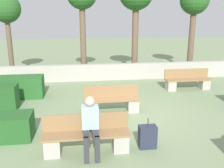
% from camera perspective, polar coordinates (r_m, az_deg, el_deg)
% --- Properties ---
extents(ground_plane, '(60.00, 60.00, 0.00)m').
position_cam_1_polar(ground_plane, '(8.21, 3.37, -6.88)').
color(ground_plane, gray).
extents(perimeter_wall, '(14.57, 0.30, 0.81)m').
position_cam_1_polar(perimeter_wall, '(12.50, -0.76, 2.80)').
color(perimeter_wall, '#ADA89E').
rests_on(perimeter_wall, ground_plane).
extents(bench_front, '(2.03, 0.49, 0.87)m').
position_cam_1_polar(bench_front, '(5.96, -5.80, -12.17)').
color(bench_front, '#937047').
rests_on(bench_front, ground_plane).
extents(bench_left_side, '(1.85, 0.49, 0.87)m').
position_cam_1_polar(bench_left_side, '(8.25, -0.03, -4.22)').
color(bench_left_side, '#937047').
rests_on(bench_left_side, ground_plane).
extents(bench_right_side, '(2.00, 0.49, 0.87)m').
position_cam_1_polar(bench_right_side, '(11.32, 16.90, 0.52)').
color(bench_right_side, '#937047').
rests_on(bench_right_side, ground_plane).
extents(person_seated_man, '(0.38, 0.63, 1.36)m').
position_cam_1_polar(person_seated_man, '(5.66, -4.94, -9.04)').
color(person_seated_man, '#333338').
rests_on(person_seated_man, ground_plane).
extents(hedge_block_mid_right, '(1.72, 0.80, 0.84)m').
position_cam_1_polar(hedge_block_mid_right, '(10.37, -20.13, -0.63)').
color(hedge_block_mid_right, '#286028').
rests_on(hedge_block_mid_right, ground_plane).
extents(suitcase, '(0.42, 0.25, 0.76)m').
position_cam_1_polar(suitcase, '(6.18, 8.11, -11.85)').
color(suitcase, '#282D42').
rests_on(suitcase, ground_plane).
extents(tree_leftmost, '(1.45, 1.45, 4.20)m').
position_cam_1_polar(tree_leftmost, '(13.96, -23.04, 15.17)').
color(tree_leftmost, brown).
rests_on(tree_leftmost, ground_plane).
extents(tree_rightmost, '(1.60, 1.60, 4.78)m').
position_cam_1_polar(tree_rightmost, '(15.13, 18.31, 17.13)').
color(tree_rightmost, brown).
rests_on(tree_rightmost, ground_plane).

